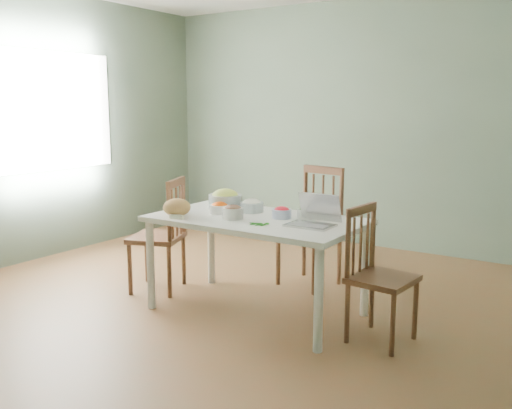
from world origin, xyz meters
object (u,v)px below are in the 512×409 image
Objects in this scene: dining_table at (256,265)px; chair_left at (157,235)px; bowl_squash at (225,199)px; laptop at (310,211)px; chair_far at (309,227)px; chair_right at (383,276)px; bread_boule at (177,207)px.

dining_table is 1.00m from chair_left.
bowl_squash is 0.92m from laptop.
chair_far reaches higher than chair_right.
laptop reaches higher than chair_right.
chair_far is 3.84× the size of bowl_squash.
laptop is at bearing 101.35° from chair_right.
bread_boule is at bearing 106.17° from chair_right.
dining_table is at bearing -23.00° from bowl_squash.
chair_left is 0.70m from bowl_squash.
chair_right is at bearing -6.90° from bowl_squash.
chair_right reaches higher than dining_table.
chair_left is at bearing -178.96° from dining_table.
chair_right is 3.37× the size of bowl_squash.
chair_left reaches higher than chair_right.
chair_far reaches higher than dining_table.
laptop reaches higher than dining_table.
chair_right reaches higher than bread_boule.
chair_far is 4.97× the size of bread_boule.
bread_boule is (-1.53, -0.28, 0.35)m from chair_right.
bowl_squash reaches higher than bread_boule.
laptop reaches higher than bowl_squash.
dining_table is at bearing 174.25° from laptop.
chair_left is 4.63× the size of bread_boule.
dining_table is 1.00m from chair_right.
dining_table is 4.94× the size of laptop.
bread_boule is (0.46, -0.26, 0.32)m from chair_left.
chair_right is (0.98, -0.81, -0.06)m from chair_far.
laptop reaches higher than bread_boule.
laptop is at bearing -52.65° from chair_far.
bread_boule is at bearing -152.60° from dining_table.
bowl_squash is at bearing 86.51° from chair_left.
bowl_squash is at bearing 165.77° from laptop.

